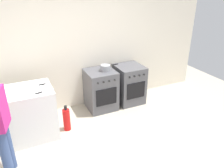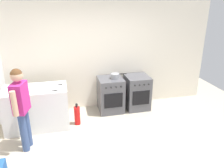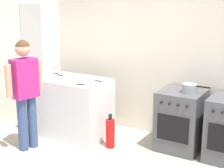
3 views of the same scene
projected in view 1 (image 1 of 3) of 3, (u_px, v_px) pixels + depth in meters
The scene contains 9 objects.
ground_plane at pixel (119, 160), 3.35m from camera, with size 8.00×8.00×0.00m, color #ADA38E.
back_wall at pixel (77, 47), 4.41m from camera, with size 6.00×0.10×2.60m, color silver.
counter_unit at pixel (15, 116), 3.64m from camera, with size 1.30×0.70×0.90m, color silver.
oven_left at pixel (101, 90), 4.61m from camera, with size 0.59×0.62×0.85m.
oven_right at pixel (129, 84), 4.87m from camera, with size 0.57×0.62×0.85m.
pot at pixel (106, 68), 4.43m from camera, with size 0.38×0.20×0.12m.
knife_chef at pixel (44, 91), 3.47m from camera, with size 0.31×0.12×0.01m.
knife_utility at pixel (39, 85), 3.68m from camera, with size 0.25×0.05×0.01m.
fire_extinguisher at pixel (67, 119), 3.97m from camera, with size 0.13×0.13×0.50m.
Camera 1 is at (-1.17, -2.27, 2.46)m, focal length 35.00 mm.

